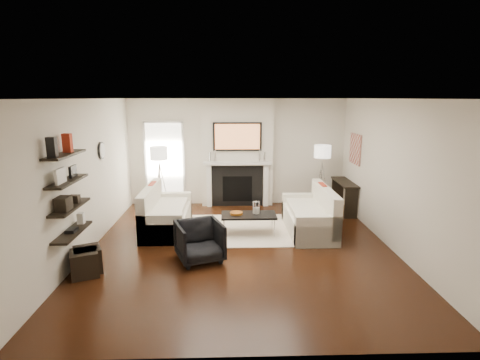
{
  "coord_description": "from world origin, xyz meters",
  "views": [
    {
      "loc": [
        -0.22,
        -6.5,
        2.72
      ],
      "look_at": [
        0.0,
        0.6,
        1.15
      ],
      "focal_mm": 28.0,
      "sensor_mm": 36.0,
      "label": 1
    }
  ],
  "objects_px": {
    "loveseat_right_base": "(308,222)",
    "armchair": "(200,239)",
    "coffee_table": "(249,215)",
    "ottoman_near": "(88,260)",
    "loveseat_left_base": "(167,220)",
    "lamp_left_shade": "(159,153)",
    "lamp_right_shade": "(323,151)"
  },
  "relations": [
    {
      "from": "loveseat_right_base",
      "to": "armchair",
      "type": "height_order",
      "value": "armchair"
    },
    {
      "from": "coffee_table",
      "to": "ottoman_near",
      "type": "distance_m",
      "value": 3.1
    },
    {
      "from": "loveseat_left_base",
      "to": "lamp_left_shade",
      "type": "distance_m",
      "value": 1.76
    },
    {
      "from": "armchair",
      "to": "lamp_left_shade",
      "type": "height_order",
      "value": "lamp_left_shade"
    },
    {
      "from": "loveseat_right_base",
      "to": "lamp_left_shade",
      "type": "distance_m",
      "value": 3.77
    },
    {
      "from": "loveseat_right_base",
      "to": "coffee_table",
      "type": "xyz_separation_m",
      "value": [
        -1.24,
        -0.12,
        0.19
      ]
    },
    {
      "from": "loveseat_left_base",
      "to": "lamp_left_shade",
      "type": "relative_size",
      "value": 4.5
    },
    {
      "from": "loveseat_right_base",
      "to": "lamp_left_shade",
      "type": "height_order",
      "value": "lamp_left_shade"
    },
    {
      "from": "loveseat_left_base",
      "to": "loveseat_right_base",
      "type": "distance_m",
      "value": 2.94
    },
    {
      "from": "coffee_table",
      "to": "armchair",
      "type": "relative_size",
      "value": 1.47
    },
    {
      "from": "loveseat_right_base",
      "to": "ottoman_near",
      "type": "xyz_separation_m",
      "value": [
        -3.89,
        -1.71,
        -0.01
      ]
    },
    {
      "from": "lamp_left_shade",
      "to": "lamp_right_shade",
      "type": "bearing_deg",
      "value": 2.52
    },
    {
      "from": "lamp_right_shade",
      "to": "loveseat_left_base",
      "type": "bearing_deg",
      "value": -158.86
    },
    {
      "from": "armchair",
      "to": "lamp_right_shade",
      "type": "bearing_deg",
      "value": 25.88
    },
    {
      "from": "lamp_left_shade",
      "to": "ottoman_near",
      "type": "relative_size",
      "value": 1.0
    },
    {
      "from": "coffee_table",
      "to": "lamp_right_shade",
      "type": "xyz_separation_m",
      "value": [
        1.87,
        1.69,
        1.05
      ]
    },
    {
      "from": "coffee_table",
      "to": "ottoman_near",
      "type": "height_order",
      "value": "coffee_table"
    },
    {
      "from": "loveseat_right_base",
      "to": "coffee_table",
      "type": "distance_m",
      "value": 1.26
    },
    {
      "from": "coffee_table",
      "to": "lamp_left_shade",
      "type": "bearing_deg",
      "value": 143.25
    },
    {
      "from": "loveseat_right_base",
      "to": "ottoman_near",
      "type": "bearing_deg",
      "value": -156.25
    },
    {
      "from": "coffee_table",
      "to": "loveseat_left_base",
      "type": "bearing_deg",
      "value": 169.63
    },
    {
      "from": "loveseat_left_base",
      "to": "coffee_table",
      "type": "height_order",
      "value": "same"
    },
    {
      "from": "loveseat_right_base",
      "to": "armchair",
      "type": "xyz_separation_m",
      "value": [
        -2.14,
        -1.34,
        0.16
      ]
    },
    {
      "from": "coffee_table",
      "to": "lamp_right_shade",
      "type": "distance_m",
      "value": 2.73
    },
    {
      "from": "armchair",
      "to": "loveseat_right_base",
      "type": "bearing_deg",
      "value": 11.45
    },
    {
      "from": "armchair",
      "to": "ottoman_near",
      "type": "height_order",
      "value": "armchair"
    },
    {
      "from": "loveseat_left_base",
      "to": "lamp_right_shade",
      "type": "distance_m",
      "value": 4.02
    },
    {
      "from": "loveseat_right_base",
      "to": "ottoman_near",
      "type": "height_order",
      "value": "loveseat_right_base"
    },
    {
      "from": "loveseat_left_base",
      "to": "loveseat_right_base",
      "type": "bearing_deg",
      "value": -3.79
    },
    {
      "from": "armchair",
      "to": "lamp_left_shade",
      "type": "relative_size",
      "value": 1.86
    },
    {
      "from": "ottoman_near",
      "to": "armchair",
      "type": "bearing_deg",
      "value": 12.12
    },
    {
      "from": "lamp_right_shade",
      "to": "ottoman_near",
      "type": "relative_size",
      "value": 1.0
    }
  ]
}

